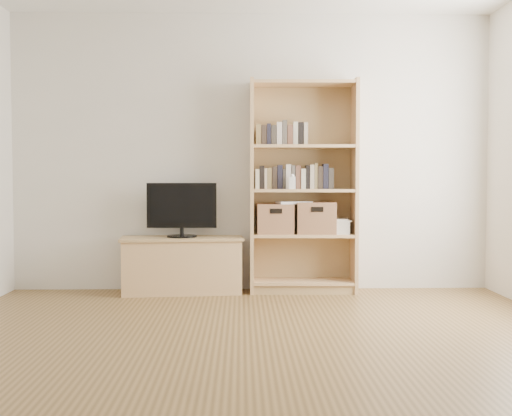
{
  "coord_description": "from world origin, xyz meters",
  "views": [
    {
      "loc": [
        -0.1,
        -3.58,
        1.06
      ],
      "look_at": [
        0.03,
        1.9,
        0.8
      ],
      "focal_mm": 45.0,
      "sensor_mm": 36.0,
      "label": 1
    }
  ],
  "objects_px": {
    "television": "(182,210)",
    "tv_stand": "(182,266)",
    "laptop": "(294,203)",
    "basket_left": "(275,219)",
    "baby_monitor": "(292,183)",
    "bookshelf": "(303,187)",
    "basket_right": "(316,218)"
  },
  "relations": [
    {
      "from": "tv_stand",
      "to": "baby_monitor",
      "type": "bearing_deg",
      "value": -9.93
    },
    {
      "from": "television",
      "to": "basket_left",
      "type": "bearing_deg",
      "value": 2.59
    },
    {
      "from": "basket_right",
      "to": "baby_monitor",
      "type": "bearing_deg",
      "value": -153.81
    },
    {
      "from": "laptop",
      "to": "basket_right",
      "type": "bearing_deg",
      "value": -11.73
    },
    {
      "from": "laptop",
      "to": "basket_left",
      "type": "bearing_deg",
      "value": 165.82
    },
    {
      "from": "basket_left",
      "to": "laptop",
      "type": "bearing_deg",
      "value": -3.27
    },
    {
      "from": "tv_stand",
      "to": "baby_monitor",
      "type": "xyz_separation_m",
      "value": [
        1.01,
        -0.08,
        0.77
      ]
    },
    {
      "from": "bookshelf",
      "to": "basket_left",
      "type": "xyz_separation_m",
      "value": [
        -0.26,
        0.0,
        -0.3
      ]
    },
    {
      "from": "bookshelf",
      "to": "television",
      "type": "relative_size",
      "value": 3.07
    },
    {
      "from": "basket_left",
      "to": "laptop",
      "type": "xyz_separation_m",
      "value": [
        0.17,
        -0.01,
        0.15
      ]
    },
    {
      "from": "tv_stand",
      "to": "basket_right",
      "type": "bearing_deg",
      "value": -4.56
    },
    {
      "from": "basket_left",
      "to": "bookshelf",
      "type": "bearing_deg",
      "value": -0.73
    },
    {
      "from": "television",
      "to": "basket_left",
      "type": "distance_m",
      "value": 0.86
    },
    {
      "from": "television",
      "to": "basket_left",
      "type": "height_order",
      "value": "television"
    },
    {
      "from": "tv_stand",
      "to": "basket_left",
      "type": "bearing_deg",
      "value": -3.6
    },
    {
      "from": "television",
      "to": "basket_left",
      "type": "xyz_separation_m",
      "value": [
        0.86,
        0.03,
        -0.08
      ]
    },
    {
      "from": "baby_monitor",
      "to": "laptop",
      "type": "distance_m",
      "value": 0.21
    },
    {
      "from": "baby_monitor",
      "to": "bookshelf",
      "type": "bearing_deg",
      "value": 44.86
    },
    {
      "from": "bookshelf",
      "to": "baby_monitor",
      "type": "height_order",
      "value": "bookshelf"
    },
    {
      "from": "television",
      "to": "tv_stand",
      "type": "bearing_deg",
      "value": -179.23
    },
    {
      "from": "bookshelf",
      "to": "basket_right",
      "type": "relative_size",
      "value": 5.53
    },
    {
      "from": "television",
      "to": "basket_right",
      "type": "distance_m",
      "value": 1.24
    },
    {
      "from": "baby_monitor",
      "to": "basket_right",
      "type": "bearing_deg",
      "value": 24.2
    },
    {
      "from": "tv_stand",
      "to": "basket_left",
      "type": "distance_m",
      "value": 0.96
    },
    {
      "from": "tv_stand",
      "to": "television",
      "type": "relative_size",
      "value": 1.68
    },
    {
      "from": "laptop",
      "to": "tv_stand",
      "type": "bearing_deg",
      "value": 169.56
    },
    {
      "from": "bookshelf",
      "to": "laptop",
      "type": "distance_m",
      "value": 0.17
    },
    {
      "from": "television",
      "to": "basket_right",
      "type": "xyz_separation_m",
      "value": [
        1.24,
        0.02,
        -0.07
      ]
    },
    {
      "from": "bookshelf",
      "to": "baby_monitor",
      "type": "relative_size",
      "value": 17.35
    },
    {
      "from": "baby_monitor",
      "to": "laptop",
      "type": "xyz_separation_m",
      "value": [
        0.02,
        0.1,
        -0.18
      ]
    },
    {
      "from": "baby_monitor",
      "to": "laptop",
      "type": "relative_size",
      "value": 0.38
    },
    {
      "from": "television",
      "to": "basket_right",
      "type": "height_order",
      "value": "television"
    }
  ]
}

